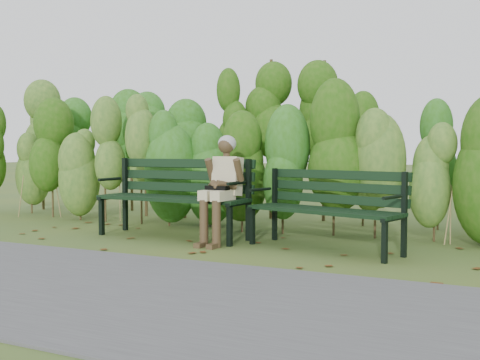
% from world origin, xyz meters
% --- Properties ---
extents(ground, '(80.00, 80.00, 0.00)m').
position_xyz_m(ground, '(0.00, 0.00, 0.00)').
color(ground, '#3C5A2A').
extents(footpath, '(60.00, 2.50, 0.01)m').
position_xyz_m(footpath, '(0.00, -2.20, 0.01)').
color(footpath, '#474749').
rests_on(footpath, ground).
extents(hedge_band, '(11.04, 1.67, 2.42)m').
position_xyz_m(hedge_band, '(0.00, 1.86, 1.26)').
color(hedge_band, '#47381E').
rests_on(hedge_band, ground).
extents(leaf_litter, '(5.97, 2.10, 0.01)m').
position_xyz_m(leaf_litter, '(-0.29, -0.12, 0.00)').
color(leaf_litter, '#583212').
rests_on(leaf_litter, ground).
extents(bench_left, '(2.03, 0.74, 1.00)m').
position_xyz_m(bench_left, '(-0.91, 0.40, 0.59)').
color(bench_left, black).
rests_on(bench_left, ground).
extents(bench_right, '(1.86, 1.05, 0.89)m').
position_xyz_m(bench_right, '(1.10, 0.32, 0.52)').
color(bench_right, black).
rests_on(bench_right, ground).
extents(seated_woman, '(0.48, 0.70, 1.29)m').
position_xyz_m(seated_woman, '(-0.15, 0.17, 0.75)').
color(seated_woman, beige).
rests_on(seated_woman, ground).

